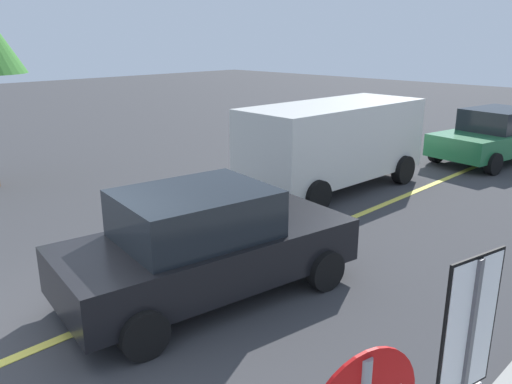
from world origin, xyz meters
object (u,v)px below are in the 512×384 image
Objects in this scene: speed_limit_sign at (465,361)px; car_black_far_lane at (205,243)px; car_green_crossing at (495,135)px; white_van at (333,141)px.

car_black_far_lane is at bearing 71.71° from speed_limit_sign.
car_green_crossing is at bearing 19.70° from speed_limit_sign.
car_black_far_lane is (1.48, 4.48, -0.92)m from speed_limit_sign.
car_black_far_lane is at bearing -160.35° from white_van.
white_van is at bearing 19.65° from car_black_far_lane.
car_green_crossing is at bearing -16.18° from white_van.
car_green_crossing is (6.08, -1.76, -0.44)m from white_van.
speed_limit_sign is 4.80m from car_black_far_lane.
white_van is 6.36m from car_black_far_lane.
white_van is 1.13× the size of car_green_crossing.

